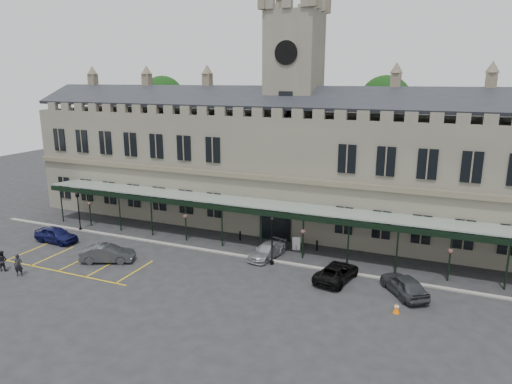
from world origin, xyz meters
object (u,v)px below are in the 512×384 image
at_px(station_building, 292,167).
at_px(person_a, 18,265).
at_px(car_right_a, 404,285).
at_px(sign_board, 296,244).
at_px(traffic_cone, 397,308).
at_px(car_left_b, 108,254).
at_px(lamp_post_mid, 272,236).
at_px(car_van, 337,272).
at_px(clock_tower, 294,103).
at_px(lamp_post_left, 78,207).
at_px(person_b, 2,261).
at_px(car_taxi, 267,251).
at_px(car_left_a, 56,235).

height_order(station_building, person_a, station_building).
distance_m(station_building, person_a, 27.21).
distance_m(car_right_a, person_a, 30.39).
bearing_deg(sign_board, traffic_cone, -53.98).
height_order(station_building, car_left_b, station_building).
bearing_deg(lamp_post_mid, station_building, 100.06).
bearing_deg(car_van, clock_tower, -45.61).
height_order(clock_tower, lamp_post_left, clock_tower).
distance_m(car_left_b, person_b, 8.40).
bearing_deg(car_taxi, car_left_a, -156.72).
distance_m(clock_tower, car_left_b, 23.34).
bearing_deg(car_left_b, person_a, 114.46).
bearing_deg(station_building, car_left_b, -125.64).
relative_size(station_building, traffic_cone, 81.78).
distance_m(lamp_post_left, lamp_post_mid, 21.89).
bearing_deg(clock_tower, car_van, -57.07).
distance_m(car_left_b, car_taxi, 13.99).
height_order(clock_tower, car_left_a, clock_tower).
height_order(clock_tower, lamp_post_mid, clock_tower).
bearing_deg(car_taxi, car_right_a, -1.62).
distance_m(car_van, car_right_a, 5.20).
height_order(clock_tower, traffic_cone, clock_tower).
relative_size(car_van, person_a, 2.65).
xyz_separation_m(lamp_post_mid, person_b, (-20.26, -9.93, -1.73)).
xyz_separation_m(lamp_post_mid, car_left_a, (-21.45, -3.01, -1.84)).
bearing_deg(station_building, person_b, -131.12).
xyz_separation_m(car_left_a, person_b, (1.19, -6.92, 0.11)).
bearing_deg(person_a, sign_board, 4.60).
xyz_separation_m(station_building, car_right_a, (13.00, -12.55, -5.68)).
relative_size(clock_tower, car_left_b, 5.42).
bearing_deg(sign_board, car_taxi, -136.56).
bearing_deg(lamp_post_left, car_right_a, -3.73).
height_order(station_building, lamp_post_mid, station_building).
distance_m(lamp_post_mid, car_left_b, 14.48).
distance_m(traffic_cone, car_taxi, 13.19).
height_order(car_van, person_a, person_a).
relative_size(car_left_b, car_van, 0.94).
relative_size(car_taxi, person_a, 2.41).
bearing_deg(car_taxi, clock_tower, 107.27).
distance_m(lamp_post_left, car_left_b, 10.29).
bearing_deg(lamp_post_left, car_van, -3.30).
height_order(person_a, person_b, person_a).
bearing_deg(lamp_post_mid, clock_tower, 99.98).
xyz_separation_m(lamp_post_left, lamp_post_mid, (21.88, -0.64, 0.07)).
height_order(station_building, clock_tower, clock_tower).
bearing_deg(lamp_post_left, person_a, -70.70).
bearing_deg(car_van, car_left_a, 15.75).
bearing_deg(car_left_b, car_right_a, -105.40).
bearing_deg(traffic_cone, car_right_a, 86.58).
xyz_separation_m(lamp_post_left, car_left_a, (0.43, -3.64, -1.77)).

